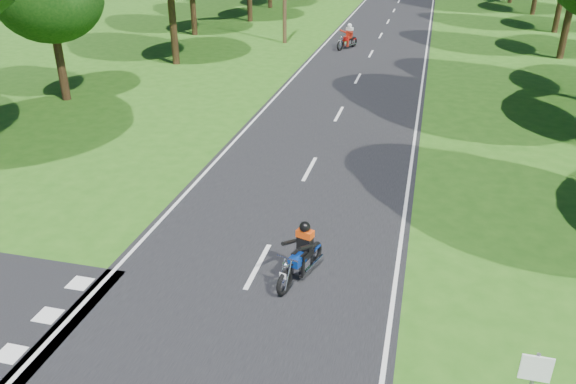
# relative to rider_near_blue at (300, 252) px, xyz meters

# --- Properties ---
(ground) EXTENTS (160.00, 160.00, 0.00)m
(ground) POSITION_rel_rider_near_blue_xyz_m (-1.11, -1.76, -0.73)
(ground) COLOR #245613
(ground) RESTS_ON ground
(main_road) EXTENTS (7.00, 140.00, 0.02)m
(main_road) POSITION_rel_rider_near_blue_xyz_m (-1.11, 48.24, -0.72)
(main_road) COLOR black
(main_road) RESTS_ON ground
(road_markings) EXTENTS (7.40, 140.00, 0.01)m
(road_markings) POSITION_rel_rider_near_blue_xyz_m (-1.25, 46.37, -0.71)
(road_markings) COLOR silver
(road_markings) RESTS_ON main_road
(rider_near_blue) EXTENTS (1.04, 1.81, 1.43)m
(rider_near_blue) POSITION_rel_rider_near_blue_xyz_m (0.00, 0.00, 0.00)
(rider_near_blue) COLOR #0E369A
(rider_near_blue) RESTS_ON main_road
(rider_far_red) EXTENTS (1.36, 1.95, 1.56)m
(rider_far_red) POSITION_rel_rider_near_blue_xyz_m (-2.78, 25.35, 0.06)
(rider_far_red) COLOR #A60E0C
(rider_far_red) RESTS_ON main_road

